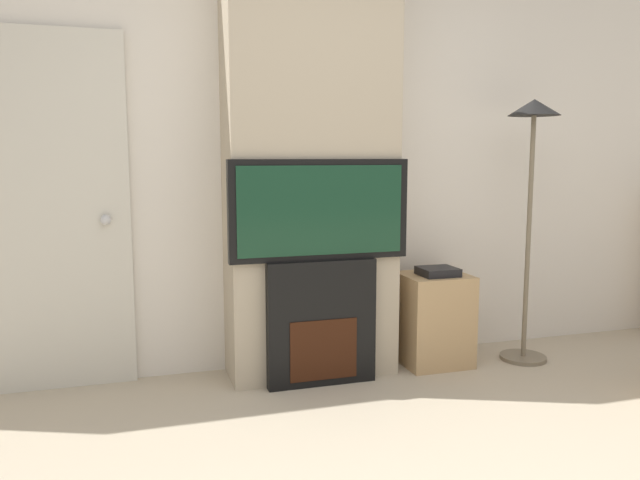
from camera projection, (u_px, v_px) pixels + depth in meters
wall_back at (300, 150)px, 3.85m from camera, size 6.00×0.06×2.70m
chimney_breast at (310, 149)px, 3.64m from camera, size 0.99×0.39×2.70m
fireplace at (320, 322)px, 3.59m from camera, size 0.64×0.15×0.73m
television at (320, 210)px, 3.50m from camera, size 1.04×0.07×0.57m
floor_lamp at (532, 162)px, 3.88m from camera, size 0.32×0.32×1.66m
media_stand at (434, 318)px, 3.93m from camera, size 0.41×0.37×0.63m
entry_door at (45, 214)px, 3.42m from camera, size 0.90×0.09×2.00m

